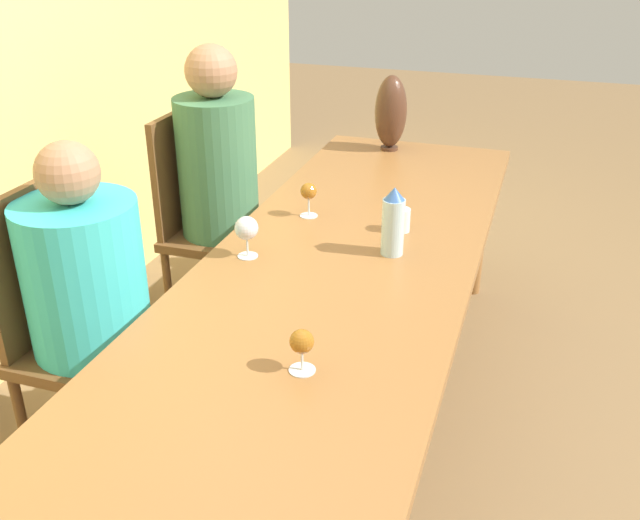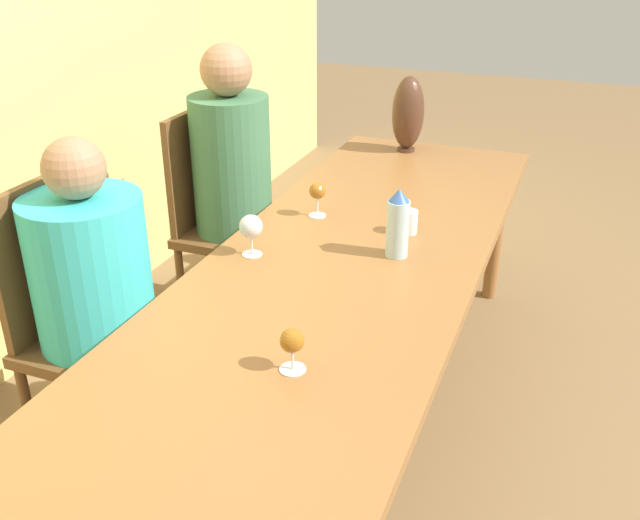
# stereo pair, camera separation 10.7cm
# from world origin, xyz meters

# --- Properties ---
(ground_plane) EXTENTS (14.00, 14.00, 0.00)m
(ground_plane) POSITION_xyz_m (0.00, 0.00, 0.00)
(ground_plane) COLOR olive
(dining_table) EXTENTS (3.02, 0.88, 0.74)m
(dining_table) POSITION_xyz_m (0.00, 0.00, 0.67)
(dining_table) COLOR #936033
(dining_table) RESTS_ON ground_plane
(water_bottle) EXTENTS (0.08, 0.08, 0.24)m
(water_bottle) POSITION_xyz_m (0.21, -0.15, 0.85)
(water_bottle) COLOR #ADCCD6
(water_bottle) RESTS_ON dining_table
(water_tumbler) EXTENTS (0.06, 0.06, 0.08)m
(water_tumbler) POSITION_xyz_m (0.40, -0.14, 0.78)
(water_tumbler) COLOR silver
(water_tumbler) RESTS_ON dining_table
(vase) EXTENTS (0.15, 0.15, 0.36)m
(vase) POSITION_xyz_m (1.35, 0.12, 0.92)
(vase) COLOR #4C2D1E
(vase) RESTS_ON dining_table
(wine_glass_1) EXTENTS (0.07, 0.07, 0.12)m
(wine_glass_1) POSITION_xyz_m (-0.53, -0.09, 0.82)
(wine_glass_1) COLOR silver
(wine_glass_1) RESTS_ON dining_table
(wine_glass_2) EXTENTS (0.08, 0.08, 0.14)m
(wine_glass_2) POSITION_xyz_m (0.04, 0.30, 0.84)
(wine_glass_2) COLOR silver
(wine_glass_2) RESTS_ON dining_table
(wine_glass_3) EXTENTS (0.07, 0.07, 0.13)m
(wine_glass_3) POSITION_xyz_m (0.43, 0.22, 0.83)
(wine_glass_3) COLOR silver
(wine_glass_3) RESTS_ON dining_table
(chair_near) EXTENTS (0.44, 0.44, 1.00)m
(chair_near) POSITION_xyz_m (-0.25, 0.82, 0.53)
(chair_near) COLOR brown
(chair_near) RESTS_ON ground_plane
(chair_far) EXTENTS (0.44, 0.44, 1.00)m
(chair_far) POSITION_xyz_m (0.73, 0.82, 0.53)
(chair_far) COLOR brown
(chair_far) RESTS_ON ground_plane
(person_near) EXTENTS (0.38, 0.38, 1.17)m
(person_near) POSITION_xyz_m (-0.25, 0.72, 0.62)
(person_near) COLOR #2D2D38
(person_near) RESTS_ON ground_plane
(person_far) EXTENTS (0.34, 0.34, 1.30)m
(person_far) POSITION_xyz_m (0.73, 0.73, 0.70)
(person_far) COLOR #2D2D38
(person_far) RESTS_ON ground_plane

